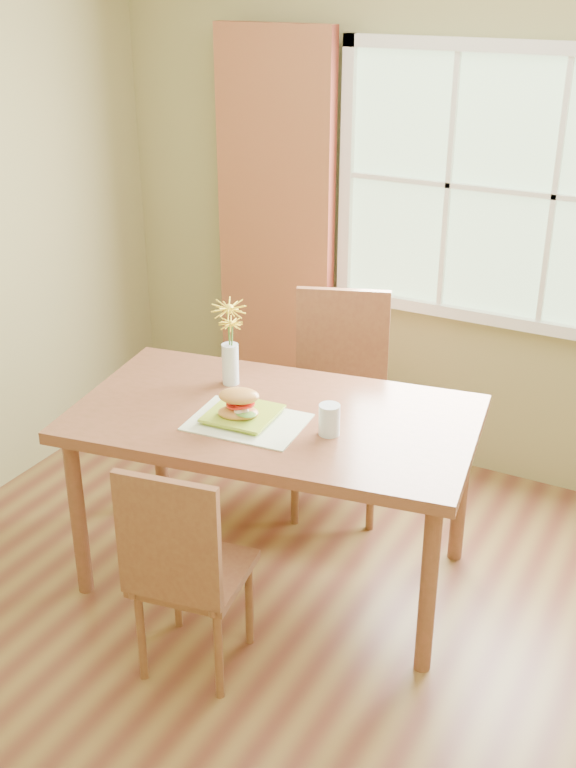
% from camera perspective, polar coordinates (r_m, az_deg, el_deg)
% --- Properties ---
extents(room, '(4.24, 3.84, 2.74)m').
position_cam_1_polar(room, '(2.75, 2.31, 1.40)').
color(room, brown).
rests_on(room, ground).
extents(window, '(1.62, 0.06, 1.32)m').
position_cam_1_polar(window, '(4.39, 13.36, 11.90)').
color(window, '#9EC695').
rests_on(window, room).
extents(curtain_left, '(0.65, 0.08, 2.20)m').
position_cam_1_polar(curtain_left, '(4.82, -0.79, 8.81)').
color(curtain_left, maroon).
rests_on(curtain_left, room).
extents(dining_table, '(1.76, 1.17, 0.80)m').
position_cam_1_polar(dining_table, '(3.70, -0.87, -3.00)').
color(dining_table, brown).
rests_on(dining_table, room).
extents(chair_near, '(0.44, 0.44, 0.92)m').
position_cam_1_polar(chair_near, '(3.30, -6.63, -11.30)').
color(chair_near, brown).
rests_on(chair_near, room).
extents(chair_far, '(0.57, 0.57, 1.07)m').
position_cam_1_polar(chair_far, '(4.33, 3.29, -0.47)').
color(chair_far, brown).
rests_on(chair_far, room).
extents(placemat, '(0.48, 0.37, 0.01)m').
position_cam_1_polar(placemat, '(3.58, -2.60, -2.43)').
color(placemat, beige).
rests_on(placemat, dining_table).
extents(plate, '(0.28, 0.28, 0.01)m').
position_cam_1_polar(plate, '(3.61, -2.90, -2.04)').
color(plate, '#94B32C').
rests_on(plate, placemat).
extents(croissant_sandwich, '(0.20, 0.17, 0.13)m').
position_cam_1_polar(croissant_sandwich, '(3.56, -3.15, -1.28)').
color(croissant_sandwich, '#DD914B').
rests_on(croissant_sandwich, plate).
extents(water_glass, '(0.08, 0.08, 0.13)m').
position_cam_1_polar(water_glass, '(3.48, 2.64, -2.32)').
color(water_glass, silver).
rests_on(water_glass, dining_table).
extents(flower_vase, '(0.15, 0.15, 0.38)m').
position_cam_1_polar(flower_vase, '(3.83, -3.72, 3.08)').
color(flower_vase, silver).
rests_on(flower_vase, dining_table).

